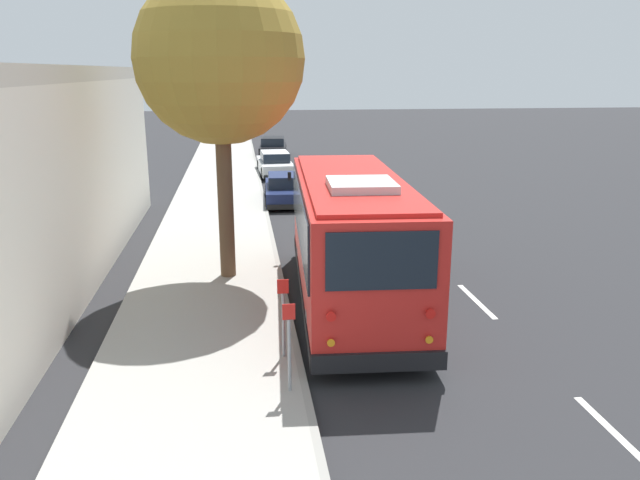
% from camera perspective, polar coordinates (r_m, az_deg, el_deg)
% --- Properties ---
extents(ground_plane, '(160.00, 160.00, 0.00)m').
position_cam_1_polar(ground_plane, '(14.38, 5.56, -7.58)').
color(ground_plane, '#28282B').
extents(sidewalk_slab, '(80.00, 3.87, 0.15)m').
position_cam_1_polar(sidewalk_slab, '(14.05, -10.95, -8.03)').
color(sidewalk_slab, '#A3A099').
rests_on(sidewalk_slab, ground).
extents(curb_strip, '(80.00, 0.14, 0.15)m').
position_cam_1_polar(curb_strip, '(14.05, -2.70, -7.75)').
color(curb_strip, gray).
rests_on(curb_strip, ground).
extents(shuttle_bus, '(8.65, 2.96, 3.32)m').
position_cam_1_polar(shuttle_bus, '(14.95, 2.92, 0.58)').
color(shuttle_bus, red).
rests_on(shuttle_bus, ground).
extents(parked_sedan_navy, '(4.40, 1.94, 1.26)m').
position_cam_1_polar(parked_sedan_navy, '(27.18, -3.14, 4.64)').
color(parked_sedan_navy, '#19234C').
rests_on(parked_sedan_navy, ground).
extents(parked_sedan_white, '(4.72, 1.87, 1.29)m').
position_cam_1_polar(parked_sedan_white, '(34.61, -4.15, 6.95)').
color(parked_sedan_white, silver).
rests_on(parked_sedan_white, ground).
extents(parked_sedan_black, '(4.56, 2.06, 1.32)m').
position_cam_1_polar(parked_sedan_black, '(41.92, -4.33, 8.40)').
color(parked_sedan_black, black).
rests_on(parked_sedan_black, ground).
extents(street_tree, '(4.30, 4.30, 8.50)m').
position_cam_1_polar(street_tree, '(16.54, -9.18, 17.02)').
color(street_tree, brown).
rests_on(street_tree, sidewalk_slab).
extents(sign_post_near, '(0.06, 0.22, 1.61)m').
position_cam_1_polar(sign_post_near, '(10.86, -2.83, -9.72)').
color(sign_post_near, gray).
rests_on(sign_post_near, sidewalk_slab).
extents(sign_post_far, '(0.06, 0.22, 1.58)m').
position_cam_1_polar(sign_post_far, '(12.12, -3.37, -7.06)').
color(sign_post_far, gray).
rests_on(sign_post_far, sidewalk_slab).
extents(lane_stripe_behind, '(2.40, 0.14, 0.01)m').
position_cam_1_polar(lane_stripe_behind, '(11.30, 25.54, -15.83)').
color(lane_stripe_behind, silver).
rests_on(lane_stripe_behind, ground).
extents(lane_stripe_mid, '(2.40, 0.14, 0.01)m').
position_cam_1_polar(lane_stripe_mid, '(16.11, 14.11, -5.42)').
color(lane_stripe_mid, silver).
rests_on(lane_stripe_mid, ground).
extents(lane_stripe_ahead, '(2.40, 0.14, 0.01)m').
position_cam_1_polar(lane_stripe_ahead, '(21.52, 8.36, 0.10)').
color(lane_stripe_ahead, silver).
rests_on(lane_stripe_ahead, ground).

